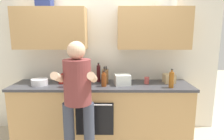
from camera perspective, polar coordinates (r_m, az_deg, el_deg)
ground_plane at (r=3.39m, az=-2.91°, el=-19.16°), size 12.00×12.00×0.00m
back_wall_unit at (r=3.22m, az=-2.85°, el=7.31°), size 4.00×0.39×2.50m
counter at (r=3.18m, az=-3.00°, el=-12.11°), size 2.84×0.67×0.90m
person_standing at (r=2.41m, az=-10.25°, el=-7.25°), size 0.49×0.45×1.61m
bottle_syrup at (r=2.95m, az=17.43°, el=-2.80°), size 0.07×0.07×0.28m
bottle_hotsauce at (r=3.13m, az=-7.08°, el=-1.46°), size 0.05×0.05×0.29m
bottle_vinegar at (r=2.89m, az=-2.45°, el=-2.97°), size 0.08×0.08×0.25m
bottle_juice at (r=3.23m, az=-9.01°, el=-1.69°), size 0.06×0.06×0.23m
bottle_water at (r=2.92m, az=-13.23°, el=-2.53°), size 0.08×0.08×0.31m
bottle_wine at (r=3.18m, az=-4.05°, el=-0.99°), size 0.06×0.06×0.32m
cup_ceramic at (r=3.11m, az=10.39°, el=-3.09°), size 0.08×0.08×0.11m
mixing_bowl at (r=3.18m, az=-20.92°, el=-3.39°), size 0.25×0.25×0.10m
knife_block at (r=3.08m, az=-2.05°, el=-1.97°), size 0.10×0.14×0.28m
potted_herb at (r=2.93m, az=-9.61°, el=-1.48°), size 0.21×0.21×0.31m
grocery_bag_bread at (r=3.24m, az=16.80°, el=-2.47°), size 0.18×0.19×0.14m
grocery_bag_crisps at (r=3.18m, az=-13.05°, el=-2.52°), size 0.27×0.21×0.15m
grocery_bag_produce at (r=2.98m, az=3.12°, el=-2.92°), size 0.27×0.25×0.17m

